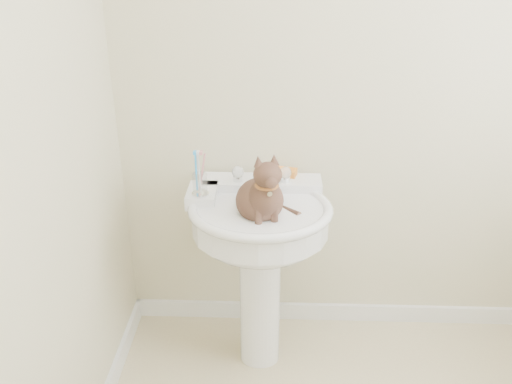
# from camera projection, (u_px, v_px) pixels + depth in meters

# --- Properties ---
(wall_back) EXTENTS (2.20, 0.00, 2.50)m
(wall_back) POSITION_uv_depth(u_px,v_px,m) (376.00, 74.00, 2.22)
(wall_back) COLOR beige
(wall_back) RESTS_ON ground
(baseboard_back) EXTENTS (2.20, 0.02, 0.09)m
(baseboard_back) POSITION_uv_depth(u_px,v_px,m) (353.00, 312.00, 2.73)
(baseboard_back) COLOR white
(baseboard_back) RESTS_ON floor
(pedestal_sink) EXTENTS (0.59, 0.58, 0.82)m
(pedestal_sink) POSITION_uv_depth(u_px,v_px,m) (260.00, 237.00, 2.23)
(pedestal_sink) COLOR white
(pedestal_sink) RESTS_ON floor
(faucet) EXTENTS (0.28, 0.12, 0.14)m
(faucet) POSITION_uv_depth(u_px,v_px,m) (261.00, 174.00, 2.27)
(faucet) COLOR silver
(faucet) RESTS_ON pedestal_sink
(soap_bar) EXTENTS (0.10, 0.08, 0.03)m
(soap_bar) POSITION_uv_depth(u_px,v_px,m) (286.00, 172.00, 2.35)
(soap_bar) COLOR orange
(soap_bar) RESTS_ON pedestal_sink
(toothbrush_cup) EXTENTS (0.07, 0.07, 0.19)m
(toothbrush_cup) POSITION_uv_depth(u_px,v_px,m) (200.00, 184.00, 2.16)
(toothbrush_cup) COLOR silver
(toothbrush_cup) RESTS_ON pedestal_sink
(cat) EXTENTS (0.21, 0.26, 0.38)m
(cat) POSITION_uv_depth(u_px,v_px,m) (261.00, 197.00, 2.08)
(cat) COLOR brown
(cat) RESTS_ON pedestal_sink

